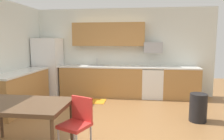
{
  "coord_description": "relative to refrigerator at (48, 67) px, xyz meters",
  "views": [
    {
      "loc": [
        0.67,
        -4.08,
        1.71
      ],
      "look_at": [
        0.0,
        1.0,
        1.0
      ],
      "focal_mm": 34.08,
      "sensor_mm": 36.0,
      "label": 1
    }
  ],
  "objects": [
    {
      "name": "cabinet_run_back_right",
      "position": [
        4.05,
        0.08,
        -0.44
      ],
      "size": [
        1.05,
        0.6,
        0.9
      ],
      "primitive_type": "cube",
      "color": "#AD7A42",
      "rests_on": "ground"
    },
    {
      "name": "countertop_back",
      "position": [
        2.18,
        0.08,
        0.03
      ],
      "size": [
        4.8,
        0.64,
        0.04
      ],
      "primitive_type": "cube",
      "color": "silver",
      "rests_on": "cabinet_run_back"
    },
    {
      "name": "ground_plane",
      "position": [
        2.18,
        -2.22,
        -0.89
      ],
      "size": [
        12.0,
        12.0,
        0.0
      ],
      "primitive_type": "plane",
      "color": "olive"
    },
    {
      "name": "dining_table",
      "position": [
        1.09,
        -3.39,
        -0.18
      ],
      "size": [
        1.4,
        0.9,
        0.77
      ],
      "color": "brown",
      "rests_on": "ground"
    },
    {
      "name": "sink_faucet",
      "position": [
        1.51,
        0.26,
        0.15
      ],
      "size": [
        0.02,
        0.02,
        0.24
      ],
      "primitive_type": "cylinder",
      "color": "#B2B5BA",
      "rests_on": "countertop_back"
    },
    {
      "name": "floor_mat",
      "position": [
        1.55,
        -0.57,
        -0.89
      ],
      "size": [
        0.7,
        0.5,
        0.01
      ],
      "primitive_type": "cube",
      "color": "orange",
      "rests_on": "ground"
    },
    {
      "name": "wall_back",
      "position": [
        2.18,
        0.43,
        0.46
      ],
      "size": [
        5.8,
        0.1,
        2.7
      ],
      "primitive_type": "cube",
      "color": "silver",
      "rests_on": "ground"
    },
    {
      "name": "trash_bin",
      "position": [
        4.1,
        -1.74,
        -0.59
      ],
      "size": [
        0.36,
        0.36,
        0.6
      ],
      "primitive_type": "cylinder",
      "color": "black",
      "rests_on": "ground"
    },
    {
      "name": "countertop_left",
      "position": [
        -0.12,
        -1.42,
        0.03
      ],
      "size": [
        0.64,
        2.0,
        0.04
      ],
      "primitive_type": "cube",
      "color": "silver",
      "rests_on": "cabinet_run_left"
    },
    {
      "name": "refrigerator",
      "position": [
        0.0,
        0.0,
        0.0
      ],
      "size": [
        0.76,
        0.7,
        1.78
      ],
      "primitive_type": "cube",
      "color": "white",
      "rests_on": "ground"
    },
    {
      "name": "chair_near_table",
      "position": [
        1.93,
        -3.3,
        -0.39
      ],
      "size": [
        0.52,
        0.52,
        0.85
      ],
      "color": "red",
      "rests_on": "ground"
    },
    {
      "name": "upper_cabinets_back",
      "position": [
        1.88,
        0.21,
        1.01
      ],
      "size": [
        2.2,
        0.34,
        0.7
      ],
      "primitive_type": "cube",
      "color": "#AD7A42"
    },
    {
      "name": "microwave",
      "position": [
        3.23,
        0.18,
        0.62
      ],
      "size": [
        0.54,
        0.36,
        0.32
      ],
      "primitive_type": "cube",
      "color": "#9EA0A5"
    },
    {
      "name": "cabinet_run_back",
      "position": [
        1.68,
        0.08,
        -0.44
      ],
      "size": [
        2.5,
        0.6,
        0.9
      ],
      "primitive_type": "cube",
      "color": "#AD7A42",
      "rests_on": "ground"
    },
    {
      "name": "cabinet_run_left",
      "position": [
        -0.12,
        -1.42,
        -0.44
      ],
      "size": [
        0.6,
        2.0,
        0.9
      ],
      "primitive_type": "cube",
      "color": "#AD7A42",
      "rests_on": "ground"
    },
    {
      "name": "oven_range",
      "position": [
        3.23,
        0.08,
        -0.44
      ],
      "size": [
        0.6,
        0.6,
        0.91
      ],
      "color": "white",
      "rests_on": "ground"
    },
    {
      "name": "sink_basin",
      "position": [
        1.51,
        0.08,
        -0.01
      ],
      "size": [
        0.48,
        0.4,
        0.14
      ],
      "primitive_type": "cube",
      "color": "#A5A8AD",
      "rests_on": "countertop_back"
    }
  ]
}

